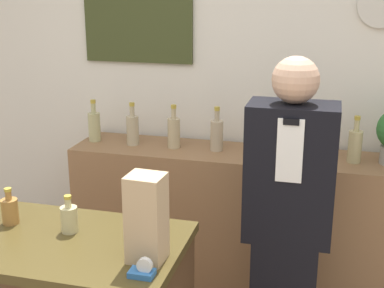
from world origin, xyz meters
name	(u,v)px	position (x,y,z in m)	size (l,w,h in m)	color
back_wall	(221,84)	(0.00, 2.00, 1.35)	(5.20, 0.09, 2.70)	silver
back_shelf	(239,230)	(0.18, 1.73, 0.50)	(2.04, 0.43, 1.00)	#8E6642
shopkeeper	(287,226)	(0.51, 1.16, 0.82)	(0.42, 0.26, 1.65)	black
paper_bag	(147,218)	(0.05, 0.43, 1.14)	(0.14, 0.13, 0.33)	tan
tape_dispenser	(143,271)	(0.08, 0.31, 0.99)	(0.09, 0.06, 0.07)	#2D66A8
counter_bottle_1	(10,210)	(-0.62, 0.58, 1.03)	(0.07, 0.07, 0.16)	#9F6E35
counter_bottle_2	(69,218)	(-0.33, 0.57, 1.03)	(0.07, 0.07, 0.16)	tan
shelf_bottle_0	(94,126)	(-0.76, 1.74, 1.10)	(0.08, 0.08, 0.27)	tan
shelf_bottle_1	(133,129)	(-0.49, 1.72, 1.10)	(0.08, 0.08, 0.27)	tan
shelf_bottle_2	(174,132)	(-0.23, 1.73, 1.10)	(0.08, 0.08, 0.27)	tan
shelf_bottle_3	(217,134)	(0.03, 1.74, 1.10)	(0.08, 0.08, 0.27)	tan
shelf_bottle_4	(260,138)	(0.30, 1.71, 1.10)	(0.08, 0.08, 0.27)	tan
shelf_bottle_5	(307,141)	(0.56, 1.74, 1.10)	(0.08, 0.08, 0.27)	tan
shelf_bottle_6	(355,145)	(0.82, 1.71, 1.10)	(0.08, 0.08, 0.27)	tan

